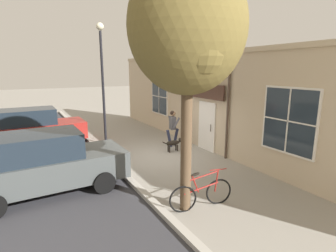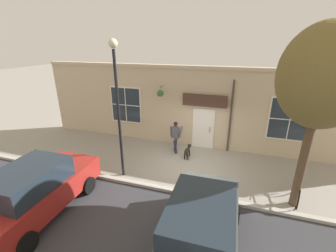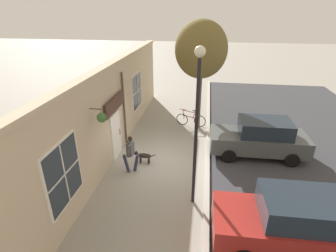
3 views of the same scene
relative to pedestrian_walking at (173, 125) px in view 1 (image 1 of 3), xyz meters
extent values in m
plane|color=gray|center=(1.16, 1.07, -0.98)|extent=(90.00, 90.00, 0.00)
cube|color=#B2ADA3|center=(3.16, 1.07, -0.92)|extent=(0.20, 28.00, 0.12)
cube|color=#C6B293|center=(-1.19, 1.07, 1.03)|extent=(0.30, 18.00, 4.03)
cube|color=#C6B293|center=(-1.19, 1.07, 3.12)|extent=(0.42, 18.00, 0.16)
cube|color=white|center=(-1.02, 1.20, 0.07)|extent=(0.10, 1.10, 2.10)
cube|color=#232D38|center=(-0.99, 1.20, 0.02)|extent=(0.03, 0.90, 1.90)
cylinder|color=#47382D|center=(-0.93, 1.55, 0.07)|extent=(0.03, 0.03, 0.30)
cube|color=#4C3328|center=(-0.92, 1.20, 1.57)|extent=(0.08, 2.20, 0.60)
cylinder|color=#47382D|center=(-0.96, 2.50, 0.83)|extent=(0.09, 0.09, 3.63)
cylinder|color=#47382D|center=(-0.80, -1.01, 2.16)|extent=(0.44, 0.04, 0.04)
cylinder|color=#47382D|center=(-0.62, -1.01, 1.98)|extent=(0.01, 0.01, 0.34)
cone|color=#2D2823|center=(-0.62, -1.01, 1.76)|extent=(0.32, 0.32, 0.18)
sphere|color=#3D6B33|center=(-0.62, -1.01, 1.85)|extent=(0.34, 0.34, 0.34)
cube|color=white|center=(-1.02, -3.19, 0.97)|extent=(0.08, 1.82, 2.02)
cube|color=#232D38|center=(-0.99, -3.19, 0.97)|extent=(0.03, 1.70, 1.90)
cube|color=white|center=(-0.97, -3.19, 0.97)|extent=(0.04, 0.04, 1.90)
cube|color=white|center=(-0.97, -3.19, 0.97)|extent=(0.04, 1.70, 0.04)
cube|color=white|center=(-1.02, 5.10, 0.97)|extent=(0.08, 1.82, 2.02)
cube|color=#232D38|center=(-0.99, 5.10, 0.97)|extent=(0.03, 1.70, 1.90)
cube|color=white|center=(-0.97, 5.10, 0.97)|extent=(0.04, 0.04, 1.90)
cube|color=white|center=(-0.97, 5.10, 0.97)|extent=(0.04, 1.70, 0.04)
cylinder|color=#282D47|center=(-0.20, -0.05, -0.59)|extent=(0.31, 0.18, 0.80)
cylinder|color=#282D47|center=(0.20, 0.05, -0.59)|extent=(0.31, 0.18, 0.80)
cube|color=#4C4C51|center=(0.00, 0.00, 0.10)|extent=(0.27, 0.37, 0.58)
sphere|color=#936B4C|center=(-0.02, 0.00, 0.54)|extent=(0.22, 0.22, 0.22)
sphere|color=black|center=(0.01, 0.00, 0.56)|extent=(0.21, 0.21, 0.21)
cylinder|color=#4C4C51|center=(0.00, -0.23, 0.11)|extent=(0.17, 0.11, 0.57)
cylinder|color=#4C4C51|center=(-0.06, 0.24, 0.13)|extent=(0.34, 0.14, 0.52)
ellipsoid|color=black|center=(0.40, 0.70, -0.60)|extent=(0.64, 0.26, 0.21)
cylinder|color=black|center=(0.21, 0.64, -0.84)|extent=(0.06, 0.06, 0.29)
cylinder|color=black|center=(0.22, 0.78, -0.84)|extent=(0.06, 0.06, 0.29)
cylinder|color=black|center=(0.59, 0.62, -0.84)|extent=(0.06, 0.06, 0.29)
cylinder|color=black|center=(0.60, 0.76, -0.84)|extent=(0.06, 0.06, 0.29)
sphere|color=black|center=(0.03, 0.72, -0.52)|extent=(0.18, 0.18, 0.18)
cone|color=black|center=(-0.08, 0.72, -0.54)|extent=(0.10, 0.09, 0.09)
cone|color=black|center=(0.03, 0.67, -0.44)|extent=(0.06, 0.06, 0.07)
cone|color=black|center=(0.04, 0.77, -0.44)|extent=(0.06, 0.06, 0.07)
cylinder|color=black|center=(0.80, 0.68, -0.55)|extent=(0.21, 0.04, 0.14)
cylinder|color=brown|center=(2.54, 4.94, 0.72)|extent=(0.27, 0.27, 3.41)
ellipsoid|color=brown|center=(2.54, 4.94, 3.37)|extent=(2.70, 2.43, 2.97)
sphere|color=brown|center=(2.62, 5.37, 2.90)|extent=(1.42, 1.42, 1.42)
torus|color=black|center=(1.63, 5.14, -0.65)|extent=(0.69, 0.22, 0.70)
torus|color=black|center=(2.67, 5.03, -0.65)|extent=(0.69, 0.22, 0.70)
cylinder|color=maroon|center=(2.15, 5.09, -0.45)|extent=(0.98, 0.14, 0.18)
cylinder|color=maroon|center=(2.33, 5.07, -0.31)|extent=(0.23, 0.06, 0.48)
cylinder|color=maroon|center=(2.10, 5.09, -0.13)|extent=(0.83, 0.12, 0.16)
cylinder|color=maroon|center=(1.71, 5.13, -0.33)|extent=(0.12, 0.05, 0.58)
cylinder|color=maroon|center=(1.67, 5.14, -0.03)|extent=(0.45, 0.14, 0.03)
ellipsoid|color=black|center=(2.33, 5.07, -0.05)|extent=(0.26, 0.13, 0.09)
cube|color=maroon|center=(5.47, -3.00, -0.29)|extent=(4.33, 1.84, 0.76)
cube|color=#1E2833|center=(5.69, -3.00, 0.43)|extent=(2.26, 1.59, 0.68)
cylinder|color=black|center=(4.15, -3.91, -0.67)|extent=(0.62, 0.19, 0.62)
cylinder|color=black|center=(4.12, -2.15, -0.67)|extent=(0.62, 0.19, 0.62)
cylinder|color=black|center=(6.82, -3.86, -0.67)|extent=(0.62, 0.19, 0.62)
cylinder|color=black|center=(6.79, -2.10, -0.67)|extent=(0.62, 0.19, 0.62)
cube|color=#474C4C|center=(5.41, 2.22, -0.29)|extent=(4.33, 1.84, 0.76)
cube|color=#1E2833|center=(5.62, 2.22, 0.43)|extent=(2.26, 1.59, 0.68)
cylinder|color=black|center=(4.09, 1.31, -0.67)|extent=(0.62, 0.19, 0.62)
cylinder|color=black|center=(4.06, 3.07, -0.67)|extent=(0.62, 0.19, 0.62)
cylinder|color=black|center=(2.67, -1.52, 1.53)|extent=(0.11, 0.11, 5.03)
sphere|color=beige|center=(2.67, -1.52, 4.23)|extent=(0.32, 0.32, 0.32)
camera|label=1|loc=(5.89, 9.98, 2.46)|focal=28.00mm
camera|label=2|loc=(9.86, 2.77, 4.27)|focal=24.00mm
camera|label=3|loc=(2.87, -8.96, 5.34)|focal=28.00mm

